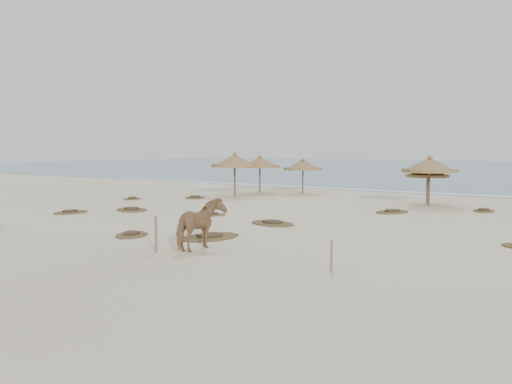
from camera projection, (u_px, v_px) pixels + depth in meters
ground at (209, 238)px, 22.31m from camera, size 160.00×160.00×0.00m
foam_line at (430, 193)px, 43.39m from camera, size 70.00×0.60×0.01m
palapa_0 at (235, 161)px, 41.04m from camera, size 3.98×3.98×3.20m
palapa_1 at (260, 163)px, 44.23m from camera, size 3.47×3.47×2.96m
palapa_2 at (303, 165)px, 43.13m from camera, size 3.08×3.08×2.74m
palapa_3 at (427, 172)px, 35.47m from camera, size 3.38×3.38×2.55m
palapa_4 at (430, 166)px, 34.17m from camera, size 3.49×3.49×3.10m
horse at (200, 225)px, 19.64m from camera, size 1.18×2.19×1.77m
fence_post_near at (156, 234)px, 19.20m from camera, size 0.10×0.10×1.23m
fence_post_far at (332, 256)px, 16.11m from camera, size 0.09×0.09×0.94m
scrub_0 at (70, 212)px, 30.58m from camera, size 1.70×2.33×0.16m
scrub_1 at (131, 209)px, 31.83m from camera, size 3.01×2.67×0.16m
scrub_2 at (212, 215)px, 29.44m from camera, size 1.63×1.85×0.16m
scrub_3 at (273, 223)px, 26.22m from camera, size 2.94×2.43×0.16m
scrub_6 at (195, 197)px, 39.37m from camera, size 2.44×2.56×0.16m
scrub_7 at (392, 212)px, 30.77m from camera, size 1.92×2.50×0.16m
scrub_8 at (132, 199)px, 38.41m from camera, size 1.51×1.84×0.16m
scrub_9 at (210, 237)px, 22.28m from camera, size 2.05×2.88×0.16m
scrub_10 at (484, 211)px, 31.28m from camera, size 1.40×1.88×0.16m
scrub_11 at (132, 234)px, 22.82m from camera, size 2.08×2.29×0.16m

